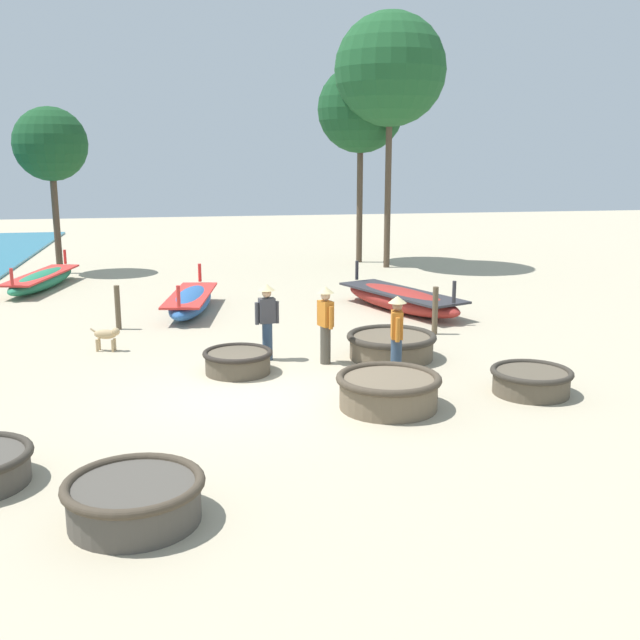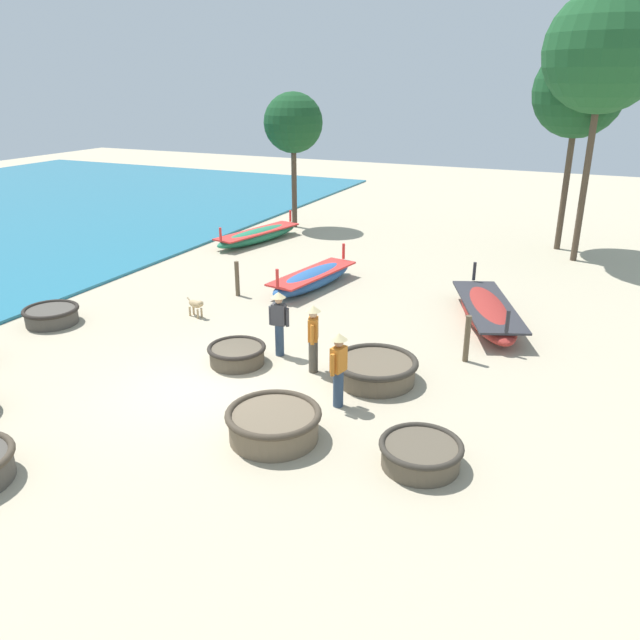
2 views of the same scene
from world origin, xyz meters
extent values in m
plane|color=tan|center=(0.00, 0.00, 0.00)|extent=(80.00, 80.00, 0.00)
cylinder|color=#4C473F|center=(-6.18, 1.54, 0.21)|extent=(1.43, 1.43, 0.42)
torus|color=#28231E|center=(-6.18, 1.54, 0.42)|extent=(1.54, 1.54, 0.11)
cylinder|color=brown|center=(2.48, -1.18, 0.27)|extent=(1.72, 1.72, 0.54)
torus|color=#42382B|center=(2.48, -1.18, 0.54)|extent=(1.86, 1.86, 0.14)
cylinder|color=brown|center=(3.41, 1.96, 0.24)|extent=(1.81, 1.81, 0.48)
torus|color=#332D26|center=(3.41, 1.96, 0.48)|extent=(1.96, 1.96, 0.15)
cylinder|color=brown|center=(0.03, 1.44, 0.21)|extent=(1.32, 1.32, 0.42)
torus|color=#28231E|center=(0.03, 1.44, 0.42)|extent=(1.43, 1.43, 0.11)
cylinder|color=brown|center=(5.31, -0.89, 0.21)|extent=(1.41, 1.41, 0.42)
torus|color=#332D26|center=(5.31, -0.89, 0.42)|extent=(1.52, 1.52, 0.11)
ellipsoid|color=#285693|center=(-0.84, 7.60, 0.30)|extent=(1.67, 4.25, 0.61)
cube|color=red|center=(-0.84, 7.60, 0.50)|extent=(1.66, 3.93, 0.06)
cylinder|color=red|center=(-0.53, 9.48, 0.83)|extent=(0.10, 0.10, 0.55)
cylinder|color=red|center=(-1.15, 5.72, 0.83)|extent=(0.10, 0.10, 0.55)
ellipsoid|color=maroon|center=(5.03, 6.77, 0.32)|extent=(2.95, 4.83, 0.64)
cube|color=#2D2D33|center=(5.03, 6.77, 0.53)|extent=(2.85, 4.50, 0.06)
cylinder|color=#2D2D33|center=(4.21, 8.77, 0.88)|extent=(0.10, 0.10, 0.58)
cylinder|color=#2D2D33|center=(5.86, 4.77, 0.88)|extent=(0.10, 0.10, 0.58)
ellipsoid|color=#237551|center=(-5.62, 12.24, 0.28)|extent=(1.94, 4.83, 0.56)
cube|color=red|center=(-5.62, 12.24, 0.46)|extent=(1.90, 4.47, 0.06)
cylinder|color=red|center=(-5.16, 14.37, 0.77)|extent=(0.10, 0.10, 0.51)
cylinder|color=red|center=(-6.09, 10.12, 0.77)|extent=(0.10, 0.10, 0.51)
cylinder|color=#2D425B|center=(3.10, 0.52, 0.41)|extent=(0.22, 0.22, 0.82)
cube|color=orange|center=(3.10, 0.52, 1.09)|extent=(0.28, 0.38, 0.54)
sphere|color=#A37556|center=(3.10, 0.52, 1.47)|extent=(0.20, 0.20, 0.20)
cylinder|color=orange|center=(3.14, 0.73, 1.04)|extent=(0.09, 0.09, 0.48)
cylinder|color=orange|center=(3.06, 0.30, 1.04)|extent=(0.09, 0.09, 0.48)
cone|color=#D1BC84|center=(3.10, 0.52, 1.60)|extent=(0.36, 0.36, 0.14)
cylinder|color=#4C473D|center=(1.91, 1.80, 0.41)|extent=(0.22, 0.22, 0.82)
cube|color=orange|center=(1.91, 1.80, 1.09)|extent=(0.32, 0.39, 0.54)
sphere|color=#DBB28E|center=(1.91, 1.80, 1.47)|extent=(0.20, 0.20, 0.20)
cylinder|color=orange|center=(1.99, 1.60, 1.04)|extent=(0.09, 0.09, 0.48)
cylinder|color=orange|center=(1.84, 2.01, 1.04)|extent=(0.09, 0.09, 0.48)
cone|color=#D1BC84|center=(1.91, 1.80, 1.60)|extent=(0.36, 0.36, 0.14)
cylinder|color=#2D425B|center=(0.73, 2.32, 0.41)|extent=(0.22, 0.22, 0.82)
cube|color=#3D3D42|center=(0.73, 2.32, 1.09)|extent=(0.37, 0.26, 0.54)
sphere|color=tan|center=(0.73, 2.32, 1.47)|extent=(0.20, 0.20, 0.20)
cylinder|color=#3D3D42|center=(0.52, 2.30, 1.04)|extent=(0.09, 0.09, 0.48)
cylinder|color=#3D3D42|center=(0.95, 2.35, 1.04)|extent=(0.09, 0.09, 0.48)
cone|color=#D1BC84|center=(0.73, 2.32, 1.60)|extent=(0.36, 0.36, 0.14)
ellipsoid|color=tan|center=(-2.79, 3.70, 0.39)|extent=(0.55, 0.33, 0.22)
sphere|color=tan|center=(-2.55, 3.64, 0.46)|extent=(0.18, 0.18, 0.18)
cylinder|color=tan|center=(-3.03, 3.77, 0.45)|extent=(0.21, 0.09, 0.16)
cylinder|color=tan|center=(-2.60, 3.72, 0.14)|extent=(0.06, 0.06, 0.28)
cylinder|color=tan|center=(-2.63, 3.59, 0.14)|extent=(0.06, 0.06, 0.28)
cylinder|color=tan|center=(-2.95, 3.82, 0.14)|extent=(0.06, 0.06, 0.28)
cylinder|color=tan|center=(-2.98, 3.69, 0.14)|extent=(0.06, 0.06, 0.28)
cylinder|color=brown|center=(5.06, 3.91, 0.60)|extent=(0.14, 0.14, 1.19)
cylinder|color=brown|center=(-2.68, 5.85, 0.57)|extent=(0.14, 0.14, 1.13)
cylinder|color=#4C3D2D|center=(6.81, 14.83, 2.97)|extent=(0.24, 0.24, 5.95)
sphere|color=#1E5128|center=(6.81, 14.83, 7.40)|extent=(4.16, 4.16, 4.16)
cylinder|color=#4C3D2D|center=(-5.55, 15.56, 1.88)|extent=(0.24, 0.24, 3.77)
sphere|color=#194723|center=(-5.55, 15.56, 4.69)|extent=(2.64, 2.64, 2.64)
cylinder|color=#4C3D2D|center=(6.08, 16.39, 2.44)|extent=(0.24, 0.24, 4.87)
sphere|color=#194723|center=(6.08, 16.39, 6.06)|extent=(3.41, 3.41, 3.41)
camera|label=1|loc=(-0.95, -13.29, 4.40)|focal=42.00mm
camera|label=2|loc=(7.64, -10.28, 6.49)|focal=35.00mm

